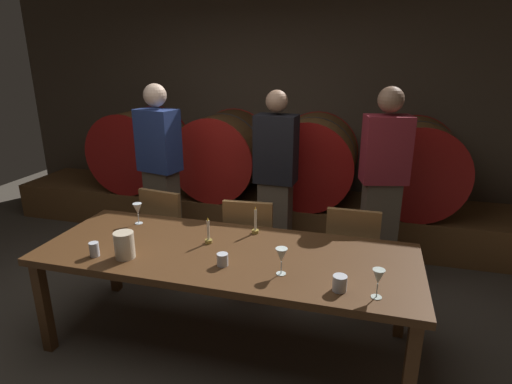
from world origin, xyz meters
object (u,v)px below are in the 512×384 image
(dining_table, at_px, (226,259))
(candle_left, at_px, (208,236))
(guest_left, at_px, (161,173))
(guest_right, at_px, (382,186))
(cup_right, at_px, (340,283))
(chair_right, at_px, (352,251))
(wine_barrel_center_left, at_px, (224,154))
(candle_right, at_px, (255,226))
(cup_center, at_px, (223,260))
(wine_glass_right, at_px, (378,278))
(chair_left, at_px, (169,229))
(wine_barrel_far_right, at_px, (416,166))
(wine_glass_center, at_px, (281,256))
(pitcher, at_px, (124,245))
(wine_glass_left, at_px, (138,209))
(guest_center, at_px, (276,179))
(cup_left, at_px, (94,249))
(chair_center, at_px, (250,242))
(wine_barrel_center_right, at_px, (313,160))
(wine_barrel_far_left, at_px, (141,149))

(dining_table, distance_m, candle_left, 0.22)
(dining_table, height_order, guest_left, guest_left)
(guest_right, relative_size, cup_right, 19.20)
(chair_right, height_order, guest_right, guest_right)
(cup_right, bearing_deg, chair_right, 88.51)
(wine_barrel_center_left, xyz_separation_m, candle_right, (0.87, -1.74, -0.10))
(cup_center, bearing_deg, cup_right, -7.90)
(guest_left, relative_size, wine_glass_right, 10.21)
(chair_left, xyz_separation_m, cup_center, (0.85, -0.93, 0.28))
(wine_barrel_far_right, xyz_separation_m, wine_glass_center, (-0.92, -2.29, -0.04))
(wine_barrel_center_left, xyz_separation_m, guest_right, (1.77, -0.85, 0.02))
(pitcher, relative_size, wine_glass_left, 1.06)
(chair_right, relative_size, candle_right, 4.21)
(dining_table, xyz_separation_m, guest_center, (0.04, 1.31, 0.20))
(candle_left, bearing_deg, wine_barrel_center_left, 106.72)
(guest_right, height_order, cup_left, guest_right)
(dining_table, xyz_separation_m, chair_left, (-0.81, 0.73, -0.18))
(wine_barrel_center_left, relative_size, guest_center, 0.56)
(wine_glass_right, bearing_deg, chair_center, 135.42)
(wine_glass_center, bearing_deg, candle_left, 153.48)
(candle_right, xyz_separation_m, cup_center, (-0.06, -0.53, -0.02))
(guest_left, relative_size, pitcher, 9.90)
(candle_right, bearing_deg, pitcher, -139.85)
(guest_right, bearing_deg, candle_left, 30.30)
(wine_glass_center, bearing_deg, wine_barrel_center_right, 93.66)
(wine_barrel_center_left, distance_m, wine_glass_center, 2.57)
(chair_left, xyz_separation_m, candle_right, (0.92, -0.39, 0.29))
(chair_center, bearing_deg, pitcher, 54.00)
(guest_center, relative_size, pitcher, 9.63)
(chair_center, relative_size, chair_right, 1.00)
(guest_center, distance_m, cup_left, 1.82)
(candle_left, distance_m, cup_left, 0.75)
(pitcher, height_order, wine_glass_center, pitcher)
(candle_right, bearing_deg, chair_right, 28.29)
(chair_right, xyz_separation_m, guest_center, (-0.77, 0.60, 0.37))
(wine_barrel_far_right, bearing_deg, cup_center, -119.75)
(wine_barrel_far_left, relative_size, guest_right, 0.54)
(candle_left, bearing_deg, chair_center, 77.21)
(cup_center, bearing_deg, dining_table, 102.81)
(dining_table, xyz_separation_m, cup_center, (0.04, -0.19, 0.10))
(chair_center, xyz_separation_m, pitcher, (-0.58, -0.94, 0.32))
(dining_table, bearing_deg, chair_left, 137.83)
(wine_glass_right, bearing_deg, wine_barrel_far_left, 139.56)
(guest_right, xyz_separation_m, cup_center, (-0.96, -1.43, -0.13))
(chair_right, bearing_deg, wine_barrel_far_left, -27.35)
(dining_table, relative_size, chair_left, 2.88)
(candle_right, height_order, wine_glass_center, candle_right)
(wine_barrel_center_right, height_order, chair_center, wine_barrel_center_right)
(candle_left, xyz_separation_m, cup_left, (-0.65, -0.39, -0.01))
(wine_glass_right, bearing_deg, wine_barrel_center_left, 125.93)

